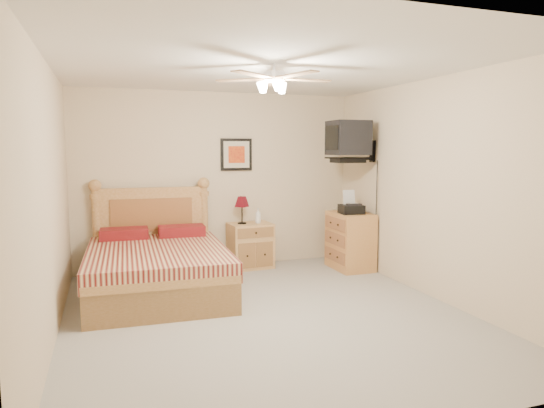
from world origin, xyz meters
The scene contains 17 objects.
floor centered at (0.00, 0.00, 0.00)m, with size 4.50×4.50×0.00m, color gray.
ceiling centered at (0.00, 0.00, 2.50)m, with size 4.00×4.50×0.04m, color white.
wall_back centered at (0.00, 2.25, 1.25)m, with size 4.00×0.04×2.50m, color beige.
wall_front centered at (0.00, -2.25, 1.25)m, with size 4.00×0.04×2.50m, color beige.
wall_left centered at (-2.00, 0.00, 1.25)m, with size 0.04×4.50×2.50m, color beige.
wall_right centered at (2.00, 0.00, 1.25)m, with size 0.04×4.50×2.50m, color beige.
bed centered at (-0.99, 1.12, 0.66)m, with size 1.54×2.03×1.31m, color #A57235, non-canonical shape.
nightstand centered at (0.41, 2.00, 0.32)m, with size 0.59×0.44×0.64m, color tan.
table_lamp centered at (0.29, 2.02, 0.84)m, with size 0.21×0.21×0.39m, color #5E0A16, non-canonical shape.
lotion_bottle centered at (0.52, 1.98, 0.75)m, with size 0.08×0.08×0.22m, color white.
framed_picture centered at (0.27, 2.23, 1.62)m, with size 0.46×0.04×0.46m, color black.
dresser centered at (1.73, 1.47, 0.40)m, with size 0.47×0.68×0.80m, color #BF7D3A.
fax_machine centered at (1.69, 1.39, 0.97)m, with size 0.31×0.32×0.32m, color black, non-canonical shape.
magazine_lower centered at (1.67, 1.72, 0.82)m, with size 0.19×0.25×0.02m, color #BDB195.
magazine_upper centered at (1.68, 1.73, 0.84)m, with size 0.18×0.24×0.02m, color gray.
wall_tv centered at (1.75, 1.34, 1.81)m, with size 0.56×0.46×0.58m, color black, non-canonical shape.
ceiling_fan centered at (0.00, -0.20, 2.36)m, with size 1.14×1.14×0.28m, color white, non-canonical shape.
Camera 1 is at (-1.52, -4.57, 1.72)m, focal length 32.00 mm.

